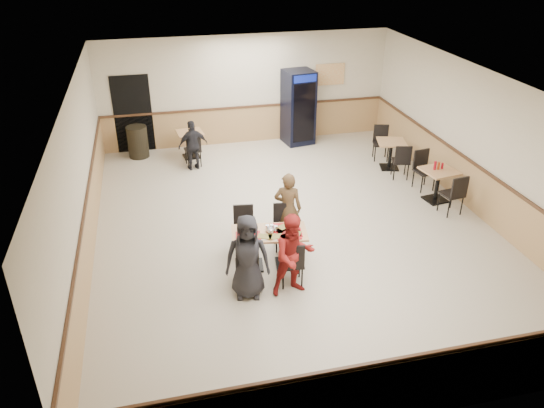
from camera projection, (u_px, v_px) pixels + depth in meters
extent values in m
plane|color=beige|center=(294.00, 226.00, 11.00)|extent=(10.00, 10.00, 0.00)
plane|color=silver|center=(297.00, 83.00, 9.59)|extent=(10.00, 10.00, 0.00)
plane|color=beige|center=(246.00, 90.00, 14.59)|extent=(8.00, 0.00, 8.00)
plane|color=beige|center=(413.00, 329.00, 6.00)|extent=(8.00, 0.00, 8.00)
plane|color=beige|center=(80.00, 180.00, 9.48)|extent=(0.00, 10.00, 10.00)
plane|color=beige|center=(479.00, 142.00, 11.11)|extent=(0.00, 10.00, 10.00)
cube|color=tan|center=(247.00, 125.00, 15.05)|extent=(7.98, 0.03, 1.00)
cube|color=tan|center=(470.00, 185.00, 11.58)|extent=(0.03, 9.98, 1.00)
cube|color=#472B19|center=(247.00, 107.00, 14.79)|extent=(7.98, 0.04, 0.06)
cube|color=black|center=(133.00, 114.00, 14.15)|extent=(1.00, 0.02, 2.10)
cube|color=orange|center=(330.00, 74.00, 14.91)|extent=(0.85, 0.02, 0.60)
cube|color=black|center=(251.00, 265.00, 9.70)|extent=(0.48, 0.48, 0.04)
cylinder|color=black|center=(251.00, 250.00, 9.54)|extent=(0.09, 0.09, 0.65)
cube|color=tan|center=(251.00, 234.00, 9.39)|extent=(0.75, 0.75, 0.04)
cube|color=black|center=(287.00, 264.00, 9.76)|extent=(0.48, 0.48, 0.04)
cylinder|color=black|center=(288.00, 248.00, 9.60)|extent=(0.09, 0.09, 0.65)
cube|color=tan|center=(288.00, 232.00, 9.44)|extent=(0.75, 0.75, 0.04)
imported|color=black|center=(247.00, 257.00, 8.64)|extent=(0.81, 0.61, 1.50)
imported|color=maroon|center=(294.00, 255.00, 8.71)|extent=(0.77, 0.63, 1.48)
imported|color=#4F3922|center=(288.00, 208.00, 10.14)|extent=(0.62, 0.51, 1.47)
imported|color=black|center=(193.00, 145.00, 13.28)|extent=(0.80, 0.45, 1.28)
cube|color=#B10B11|center=(248.00, 236.00, 9.27)|extent=(0.47, 0.37, 0.02)
cube|color=#B10B11|center=(285.00, 228.00, 9.52)|extent=(0.47, 0.37, 0.02)
cube|color=#B10B11|center=(289.00, 235.00, 9.30)|extent=(0.47, 0.37, 0.02)
cube|color=#B10B11|center=(290.00, 233.00, 9.37)|extent=(0.47, 0.37, 0.02)
cylinder|color=white|center=(284.00, 227.00, 9.55)|extent=(0.22, 0.22, 0.01)
cube|color=#AA8842|center=(284.00, 226.00, 9.55)|extent=(0.29, 0.26, 0.02)
cylinder|color=white|center=(265.00, 237.00, 9.24)|extent=(0.22, 0.22, 0.01)
cube|color=#AA8842|center=(265.00, 237.00, 9.24)|extent=(0.29, 0.25, 0.02)
cylinder|color=white|center=(276.00, 237.00, 9.24)|extent=(0.22, 0.22, 0.01)
cube|color=#AA8842|center=(276.00, 237.00, 9.24)|extent=(0.26, 0.17, 0.02)
cylinder|color=white|center=(294.00, 233.00, 9.35)|extent=(0.22, 0.22, 0.01)
cube|color=#AA8842|center=(294.00, 233.00, 9.35)|extent=(0.30, 0.27, 0.02)
cylinder|color=silver|center=(254.00, 238.00, 9.12)|extent=(0.08, 0.08, 0.10)
cylinder|color=silver|center=(256.00, 229.00, 9.40)|extent=(0.08, 0.08, 0.10)
cylinder|color=silver|center=(243.00, 238.00, 9.13)|extent=(0.08, 0.08, 0.10)
cylinder|color=silver|center=(239.00, 228.00, 9.42)|extent=(0.08, 0.08, 0.10)
cylinder|color=#B4BCC8|center=(272.00, 228.00, 9.42)|extent=(0.07, 0.07, 0.12)
cylinder|color=#B4BCC8|center=(276.00, 229.00, 9.38)|extent=(0.07, 0.07, 0.12)
cylinder|color=#B4BCC8|center=(267.00, 228.00, 9.41)|extent=(0.07, 0.07, 0.12)
ellipsoid|color=silver|center=(270.00, 230.00, 9.37)|extent=(0.14, 0.14, 0.10)
cube|color=black|center=(435.00, 199.00, 12.02)|extent=(0.51, 0.51, 0.04)
cylinder|color=black|center=(437.00, 185.00, 11.85)|extent=(0.09, 0.09, 0.68)
cube|color=tan|center=(440.00, 171.00, 11.69)|extent=(0.79, 0.79, 0.04)
cube|color=black|center=(389.00, 167.00, 13.61)|extent=(0.54, 0.54, 0.04)
cylinder|color=black|center=(390.00, 155.00, 13.44)|extent=(0.09, 0.09, 0.66)
cube|color=tan|center=(392.00, 142.00, 13.28)|extent=(0.83, 0.83, 0.04)
cylinder|color=#9E0B19|center=(435.00, 165.00, 11.65)|extent=(0.06, 0.06, 0.20)
cylinder|color=#AF4017|center=(439.00, 166.00, 11.68)|extent=(0.06, 0.06, 0.17)
cylinder|color=#9E0B19|center=(442.00, 166.00, 11.70)|extent=(0.05, 0.05, 0.14)
cube|color=black|center=(192.00, 156.00, 14.25)|extent=(0.47, 0.47, 0.04)
cylinder|color=black|center=(191.00, 144.00, 14.10)|extent=(0.08, 0.08, 0.64)
cube|color=tan|center=(190.00, 133.00, 13.94)|extent=(0.73, 0.73, 0.04)
cube|color=black|center=(298.00, 107.00, 14.75)|extent=(0.89, 0.87, 2.06)
cube|color=black|center=(304.00, 113.00, 14.46)|extent=(0.62, 0.12, 1.62)
cube|color=#0D1E96|center=(305.00, 79.00, 14.00)|extent=(0.64, 0.12, 0.19)
cylinder|color=black|center=(138.00, 142.00, 14.09)|extent=(0.54, 0.54, 0.85)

